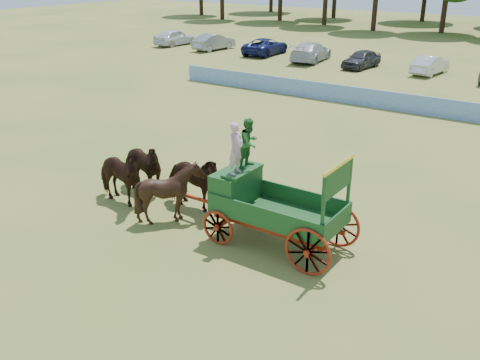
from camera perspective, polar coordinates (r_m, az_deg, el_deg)
ground at (r=17.50m, az=-7.41°, el=-4.73°), size 160.00×160.00×0.00m
horse_lead_left at (r=18.92m, az=-12.92°, el=0.34°), size 2.44×1.22×2.01m
horse_lead_right at (r=19.62m, az=-10.60°, el=1.34°), size 2.50×1.40×2.01m
horse_wheel_left at (r=17.33m, az=-7.47°, el=-1.32°), size 1.96×1.78×2.01m
horse_wheel_right at (r=18.10m, az=-5.17°, el=-0.18°), size 2.43×1.20×2.01m
farm_dray at (r=15.85m, az=1.89°, el=-1.10°), size 5.99×2.00×3.68m
sponsor_banner at (r=32.51m, az=12.77°, el=8.67°), size 26.00×0.08×1.05m
parked_cars at (r=44.64m, az=15.30°, el=12.35°), size 47.82×6.39×1.61m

